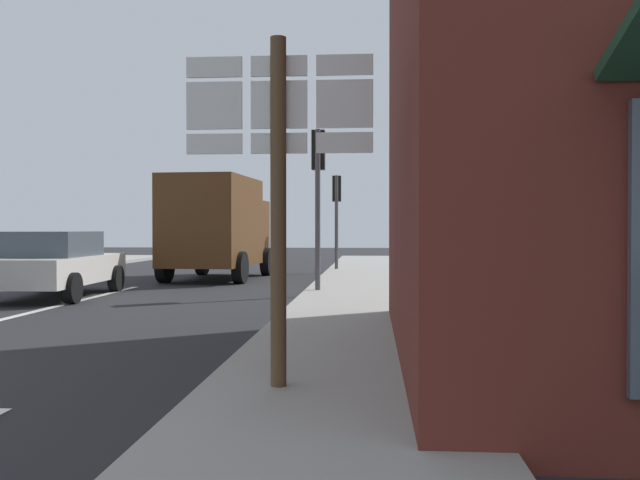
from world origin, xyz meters
TOP-DOWN VIEW (x-y plane):
  - ground_plane at (0.00, 10.00)m, footprint 80.00×80.00m
  - sidewalk_right at (5.87, 8.00)m, footprint 2.43×44.00m
  - lane_centre_stripe at (0.00, 6.00)m, footprint 0.16×12.00m
  - sedan_far at (-0.84, 9.24)m, footprint 2.12×4.28m
  - delivery_truck at (1.52, 14.88)m, footprint 2.76×5.13m
  - route_sign_post at (5.36, 0.56)m, footprint 1.66×0.14m
  - traffic_light_near_right at (4.95, 10.15)m, footprint 0.30×0.49m
  - traffic_light_far_right at (4.95, 18.41)m, footprint 0.30×0.49m

SIDE VIEW (x-z plane):
  - ground_plane at x=0.00m, z-range 0.00..0.00m
  - lane_centre_stripe at x=0.00m, z-range 0.00..0.01m
  - sidewalk_right at x=5.87m, z-range 0.00..0.14m
  - sedan_far at x=-0.84m, z-range 0.03..1.50m
  - delivery_truck at x=1.52m, z-range 0.13..3.18m
  - route_sign_post at x=5.36m, z-range 0.40..3.60m
  - traffic_light_far_right at x=4.95m, z-range 0.82..4.21m
  - traffic_light_near_right at x=4.95m, z-range 0.91..4.70m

